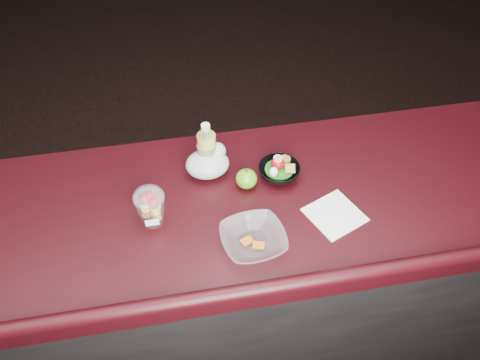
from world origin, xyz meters
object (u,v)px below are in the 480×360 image
at_px(lemonade_bottle, 207,151).
at_px(green_apple, 246,179).
at_px(takeout_bowl, 253,240).
at_px(fruit_cup, 150,206).
at_px(snack_bowl, 279,171).

xyz_separation_m(lemonade_bottle, green_apple, (0.12, -0.10, -0.05)).
xyz_separation_m(lemonade_bottle, takeout_bowl, (0.09, -0.35, -0.06)).
relative_size(fruit_cup, takeout_bowl, 0.63).
distance_m(green_apple, takeout_bowl, 0.25).
distance_m(fruit_cup, snack_bowl, 0.46).
bearing_deg(lemonade_bottle, green_apple, -41.49).
relative_size(lemonade_bottle, fruit_cup, 1.44).
xyz_separation_m(lemonade_bottle, fruit_cup, (-0.21, -0.20, -0.01)).
distance_m(fruit_cup, takeout_bowl, 0.34).
bearing_deg(snack_bowl, green_apple, -168.20).
xyz_separation_m(fruit_cup, snack_bowl, (0.44, 0.12, -0.05)).
bearing_deg(snack_bowl, fruit_cup, -164.68).
relative_size(lemonade_bottle, takeout_bowl, 0.91).
height_order(lemonade_bottle, snack_bowl, lemonade_bottle).
xyz_separation_m(snack_bowl, takeout_bowl, (-0.15, -0.27, -0.00)).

